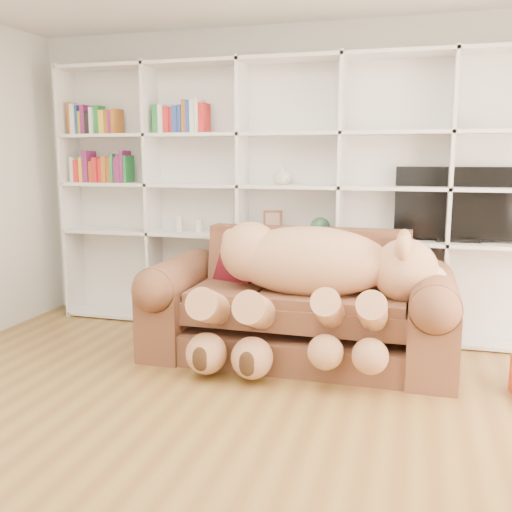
% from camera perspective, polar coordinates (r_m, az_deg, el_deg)
% --- Properties ---
extents(floor, '(5.00, 5.00, 0.00)m').
position_cam_1_polar(floor, '(3.21, -6.17, -19.17)').
color(floor, brown).
rests_on(floor, ground).
extents(wall_back, '(5.00, 0.02, 2.70)m').
position_cam_1_polar(wall_back, '(5.21, 3.96, 7.61)').
color(wall_back, silver).
rests_on(wall_back, floor).
extents(bookshelf, '(4.43, 0.35, 2.40)m').
position_cam_1_polar(bookshelf, '(5.13, 0.99, 7.11)').
color(bookshelf, white).
rests_on(bookshelf, floor).
extents(sofa, '(2.33, 1.01, 0.98)m').
position_cam_1_polar(sofa, '(4.49, 4.33, -5.46)').
color(sofa, brown).
rests_on(sofa, floor).
extents(teddy_bear, '(1.78, 0.97, 1.03)m').
position_cam_1_polar(teddy_bear, '(4.21, 5.26, -2.08)').
color(teddy_bear, tan).
rests_on(teddy_bear, sofa).
extents(throw_pillow, '(0.44, 0.33, 0.41)m').
position_cam_1_polar(throw_pillow, '(4.71, -2.03, -0.70)').
color(throw_pillow, '#530E1C').
rests_on(throw_pillow, sofa).
extents(tv, '(1.03, 0.18, 0.61)m').
position_cam_1_polar(tv, '(4.97, 19.71, 4.83)').
color(tv, black).
rests_on(tv, bookshelf).
extents(picture_frame, '(0.17, 0.08, 0.21)m').
position_cam_1_polar(picture_frame, '(5.08, 1.70, 3.40)').
color(picture_frame, brown).
rests_on(picture_frame, bookshelf).
extents(green_vase, '(0.17, 0.17, 0.17)m').
position_cam_1_polar(green_vase, '(5.00, 6.43, 2.89)').
color(green_vase, '#2F5C3E').
rests_on(green_vase, bookshelf).
extents(figurine_tall, '(0.09, 0.09, 0.14)m').
position_cam_1_polar(figurine_tall, '(5.38, -7.70, 3.18)').
color(figurine_tall, beige).
rests_on(figurine_tall, bookshelf).
extents(figurine_short, '(0.09, 0.09, 0.13)m').
position_cam_1_polar(figurine_short, '(5.30, -5.72, 3.05)').
color(figurine_short, beige).
rests_on(figurine_short, bookshelf).
extents(snow_globe, '(0.10, 0.10, 0.10)m').
position_cam_1_polar(snow_globe, '(5.21, -2.84, 2.85)').
color(snow_globe, silver).
rests_on(snow_globe, bookshelf).
extents(shelf_vase, '(0.17, 0.17, 0.17)m').
position_cam_1_polar(shelf_vase, '(5.03, 2.64, 8.14)').
color(shelf_vase, beige).
rests_on(shelf_vase, bookshelf).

